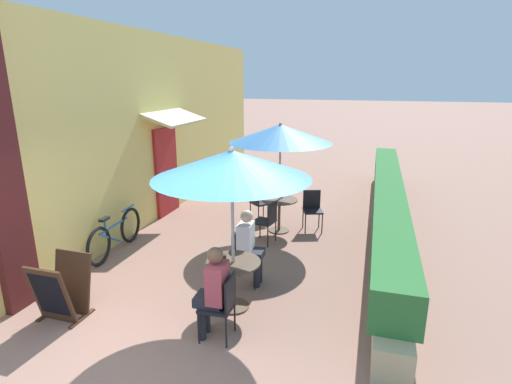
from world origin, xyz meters
The scene contains 18 objects.
ground_plane centered at (0.00, 0.00, 0.00)m, with size 120.00×120.00×0.00m, color #936B5B.
cafe_facade_wall centered at (-2.54, 5.39, 2.09)m, with size 0.98×11.05×4.20m.
planter_hedge centered at (2.75, 5.42, 0.54)m, with size 0.60×10.05×1.01m.
patio_table_near centered at (0.59, 1.44, 0.53)m, with size 0.78×0.78×0.72m.
patio_umbrella_near centered at (0.59, 1.44, 2.12)m, with size 2.13×2.13×2.36m.
cafe_chair_near_left centered at (0.48, 2.16, 0.52)m, with size 0.42×0.42×0.87m.
seated_patron_near_left centered at (0.59, 2.17, 0.69)m, with size 0.41×0.35×1.25m.
cafe_chair_near_right centered at (0.70, 0.71, 0.52)m, with size 0.42×0.42×0.87m.
seated_patron_near_right centered at (0.59, 0.71, 0.69)m, with size 0.41×0.35×1.25m.
coffee_cup_near centered at (0.45, 1.42, 0.77)m, with size 0.07×0.07×0.09m.
patio_table_mid centered at (0.51, 4.56, 0.53)m, with size 0.78×0.78×0.72m.
patio_umbrella_mid centered at (0.51, 4.56, 2.12)m, with size 2.13×2.13×2.36m.
cafe_chair_mid_left centered at (0.44, 3.83, 0.52)m, with size 0.47×0.47×0.87m.
cafe_chair_mid_right centered at (1.18, 4.87, 0.52)m, with size 0.51×0.51×0.87m.
cafe_chair_mid_back centered at (-0.08, 4.99, 0.52)m, with size 0.56×0.56×0.87m.
coffee_cup_mid centered at (0.53, 4.71, 0.77)m, with size 0.07×0.07×0.09m.
bicycle_leaning centered at (-2.20, 2.58, 0.37)m, with size 0.19×1.80×0.80m.
menu_board centered at (-1.60, 0.54, 0.43)m, with size 0.61×0.63×0.87m.
Camera 1 is at (2.37, -3.40, 3.22)m, focal length 28.00 mm.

